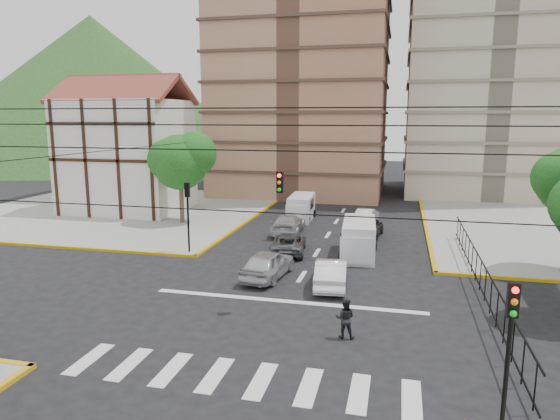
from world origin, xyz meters
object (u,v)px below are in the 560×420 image
(car_white_front_right, at_px, (331,272))
(pedestrian_crosswalk, at_px, (345,318))
(traffic_light_nw, at_px, (188,206))
(van_left_lane, at_px, (301,208))
(van_right_lane, at_px, (359,240))
(car_silver_front_left, at_px, (268,264))
(traffic_light_se, at_px, (510,337))

(car_white_front_right, relative_size, pedestrian_crosswalk, 2.74)
(traffic_light_nw, height_order, van_left_lane, traffic_light_nw)
(van_right_lane, relative_size, van_left_lane, 1.08)
(traffic_light_nw, relative_size, van_right_lane, 0.87)
(car_white_front_right, bearing_deg, pedestrian_crosswalk, 97.45)
(van_left_lane, relative_size, car_white_front_right, 1.06)
(van_right_lane, bearing_deg, van_left_lane, 115.12)
(traffic_light_nw, bearing_deg, pedestrian_crosswalk, -42.17)
(van_right_lane, relative_size, car_white_front_right, 1.15)
(car_white_front_right, bearing_deg, traffic_light_nw, -27.72)
(van_left_lane, relative_size, car_silver_front_left, 1.04)
(traffic_light_nw, bearing_deg, van_right_lane, 9.85)
(van_right_lane, bearing_deg, traffic_light_se, -77.45)
(traffic_light_se, relative_size, car_silver_front_left, 0.98)
(traffic_light_se, relative_size, van_right_lane, 0.87)
(van_left_lane, bearing_deg, van_right_lane, -63.82)
(van_right_lane, distance_m, car_silver_front_left, 6.83)
(van_right_lane, distance_m, car_white_front_right, 5.83)
(traffic_light_se, relative_size, pedestrian_crosswalk, 2.73)
(traffic_light_nw, distance_m, car_silver_front_left, 7.33)
(traffic_light_nw, height_order, pedestrian_crosswalk, traffic_light_nw)
(traffic_light_se, xyz_separation_m, car_white_front_right, (-6.04, 11.66, -2.39))
(traffic_light_nw, bearing_deg, car_silver_front_left, -29.28)
(traffic_light_nw, distance_m, van_right_lane, 10.80)
(van_right_lane, relative_size, pedestrian_crosswalk, 3.14)
(van_right_lane, xyz_separation_m, van_left_lane, (-5.64, 10.16, -0.08))
(van_right_lane, bearing_deg, traffic_light_nw, -174.06)
(traffic_light_se, distance_m, pedestrian_crosswalk, 7.75)
(traffic_light_se, distance_m, van_right_lane, 18.27)
(traffic_light_nw, distance_m, van_left_lane, 13.07)
(car_silver_front_left, xyz_separation_m, car_white_front_right, (3.50, -0.54, -0.04))
(car_silver_front_left, distance_m, car_white_front_right, 3.54)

